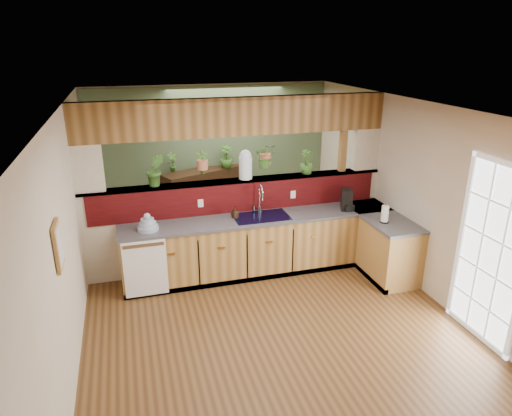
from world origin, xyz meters
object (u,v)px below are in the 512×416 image
object	(u,v)px
faucet	(260,198)
soap_dispenser	(235,212)
coffee_maker	(347,200)
dish_stack	(148,225)
shelving_console	(206,197)
paper_towel	(385,214)
glass_jar	(246,164)

from	to	relation	value
faucet	soap_dispenser	size ratio (longest dim) A/B	2.61
coffee_maker	dish_stack	bearing A→B (deg)	-158.31
faucet	shelving_console	bearing A→B (deg)	102.36
soap_dispenser	paper_towel	bearing A→B (deg)	-20.78
faucet	dish_stack	world-z (taller)	faucet
dish_stack	paper_towel	xyz separation A→B (m)	(3.27, -0.65, 0.04)
dish_stack	coffee_maker	xyz separation A→B (m)	(2.99, -0.00, 0.06)
dish_stack	paper_towel	size ratio (longest dim) A/B	1.07
glass_jar	shelving_console	world-z (taller)	glass_jar
soap_dispenser	coffee_maker	distance (m)	1.74
faucet	coffee_maker	distance (m)	1.35
soap_dispenser	coffee_maker	size ratio (longest dim) A/B	0.56
soap_dispenser	coffee_maker	bearing A→B (deg)	-3.89
paper_towel	shelving_console	world-z (taller)	paper_towel
coffee_maker	paper_towel	distance (m)	0.70
glass_jar	shelving_console	distance (m)	2.22
paper_towel	glass_jar	xyz separation A→B (m)	(-1.76, 1.08, 0.59)
soap_dispenser	glass_jar	distance (m)	0.74
paper_towel	dish_stack	bearing A→B (deg)	168.76
faucet	coffee_maker	bearing A→B (deg)	-9.26
shelving_console	soap_dispenser	bearing A→B (deg)	-111.49
faucet	paper_towel	size ratio (longest dim) A/B	1.67
dish_stack	paper_towel	world-z (taller)	paper_towel
paper_towel	coffee_maker	bearing A→B (deg)	113.12
dish_stack	coffee_maker	bearing A→B (deg)	-0.09
soap_dispenser	paper_towel	distance (m)	2.15
soap_dispenser	paper_towel	xyz separation A→B (m)	(2.01, -0.76, 0.04)
dish_stack	glass_jar	distance (m)	1.69
coffee_maker	shelving_console	distance (m)	2.99
faucet	dish_stack	bearing A→B (deg)	-172.77
soap_dispenser	shelving_console	xyz separation A→B (m)	(-0.05, 2.22, -0.49)
faucet	soap_dispenser	bearing A→B (deg)	-166.56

